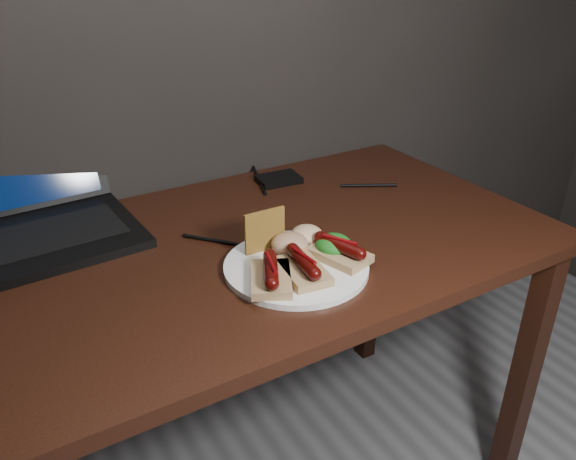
# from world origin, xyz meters

# --- Properties ---
(desk) EXTENTS (1.40, 0.70, 0.75)m
(desk) POSITION_xyz_m (0.00, 1.38, 0.66)
(desk) COLOR #34180D
(desk) RESTS_ON ground
(laptop) EXTENTS (0.43, 0.39, 0.25)m
(laptop) POSITION_xyz_m (-0.32, 1.65, 0.80)
(laptop) COLOR black
(laptop) RESTS_ON desk
(hard_drive) EXTENTS (0.11, 0.08, 0.02)m
(hard_drive) POSITION_xyz_m (0.28, 1.63, 0.76)
(hard_drive) COLOR black
(hard_drive) RESTS_ON desk
(desk_cables) EXTENTS (0.95, 0.45, 0.01)m
(desk_cables) POSITION_xyz_m (0.05, 1.53, 0.75)
(desk_cables) COLOR black
(desk_cables) RESTS_ON desk
(plate) EXTENTS (0.31, 0.31, 0.01)m
(plate) POSITION_xyz_m (0.09, 1.24, 0.76)
(plate) COLOR white
(plate) RESTS_ON desk
(bread_sausage_left) EXTENTS (0.11, 0.13, 0.04)m
(bread_sausage_left) POSITION_xyz_m (0.02, 1.21, 0.78)
(bread_sausage_left) COLOR tan
(bread_sausage_left) RESTS_ON plate
(bread_sausage_center) EXTENTS (0.08, 0.12, 0.04)m
(bread_sausage_center) POSITION_xyz_m (0.08, 1.20, 0.78)
(bread_sausage_center) COLOR tan
(bread_sausage_center) RESTS_ON plate
(bread_sausage_right) EXTENTS (0.10, 0.13, 0.04)m
(bread_sausage_right) POSITION_xyz_m (0.17, 1.22, 0.78)
(bread_sausage_right) COLOR tan
(bread_sausage_right) RESTS_ON plate
(crispbread) EXTENTS (0.09, 0.01, 0.08)m
(crispbread) POSITION_xyz_m (0.07, 1.32, 0.80)
(crispbread) COLOR #AE852F
(crispbread) RESTS_ON plate
(salad_greens) EXTENTS (0.07, 0.07, 0.04)m
(salad_greens) POSITION_xyz_m (0.17, 1.24, 0.78)
(salad_greens) COLOR #165511
(salad_greens) RESTS_ON plate
(salsa_mound) EXTENTS (0.07, 0.07, 0.04)m
(salsa_mound) POSITION_xyz_m (0.10, 1.28, 0.78)
(salsa_mound) COLOR maroon
(salsa_mound) RESTS_ON plate
(coleslaw_mound) EXTENTS (0.06, 0.06, 0.04)m
(coleslaw_mound) POSITION_xyz_m (0.15, 1.30, 0.78)
(coleslaw_mound) COLOR beige
(coleslaw_mound) RESTS_ON plate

